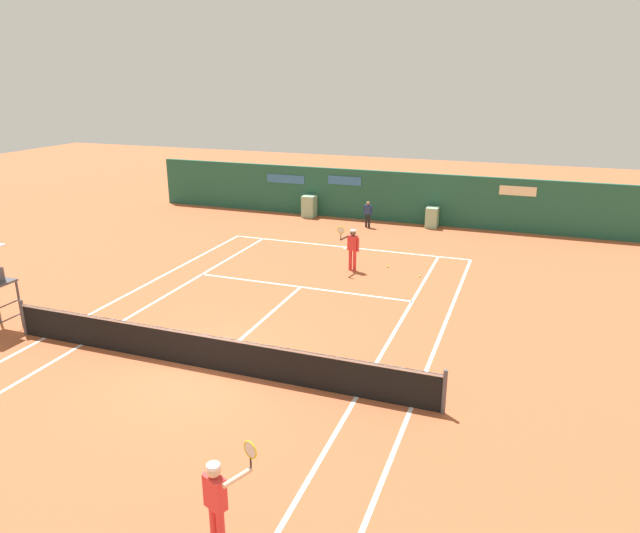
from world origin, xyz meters
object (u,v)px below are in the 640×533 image
object	(u,v)px
player_near_side	(217,498)
tennis_ball_mid_court	(388,267)
player_on_baseline	(352,246)
tennis_ball_near_service_line	(420,276)
ball_kid_centre_post	(368,212)

from	to	relation	value
player_near_side	tennis_ball_mid_court	world-z (taller)	player_near_side
player_on_baseline	tennis_ball_mid_court	world-z (taller)	player_on_baseline
player_on_baseline	tennis_ball_mid_court	distance (m)	1.75
player_on_baseline	tennis_ball_near_service_line	world-z (taller)	player_on_baseline
player_near_side	tennis_ball_near_service_line	bearing A→B (deg)	111.12
tennis_ball_mid_court	player_near_side	bearing A→B (deg)	-86.51
player_on_baseline	player_near_side	xyz separation A→B (m)	(2.12, -13.93, -0.00)
ball_kid_centre_post	tennis_ball_near_service_line	xyz separation A→B (m)	(3.83, -6.46, -0.71)
tennis_ball_near_service_line	tennis_ball_mid_court	world-z (taller)	same
player_on_baseline	tennis_ball_near_service_line	bearing A→B (deg)	-167.27
player_near_side	ball_kid_centre_post	size ratio (longest dim) A/B	1.41
tennis_ball_near_service_line	player_near_side	bearing A→B (deg)	-91.97
ball_kid_centre_post	tennis_ball_mid_court	bearing A→B (deg)	110.95
player_on_baseline	player_near_side	distance (m)	14.09
ball_kid_centre_post	tennis_ball_mid_court	world-z (taller)	ball_kid_centre_post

